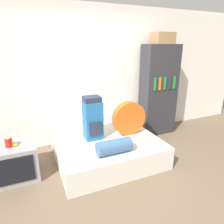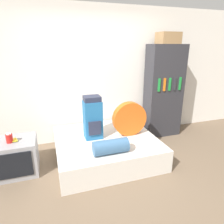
{
  "view_description": "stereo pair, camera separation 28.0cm",
  "coord_description": "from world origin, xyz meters",
  "px_view_note": "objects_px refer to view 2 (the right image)",
  "views": [
    {
      "loc": [
        -1.04,
        -2.13,
        1.88
      ],
      "look_at": [
        0.21,
        0.76,
        0.82
      ],
      "focal_mm": 32.0,
      "sensor_mm": 36.0,
      "label": 1
    },
    {
      "loc": [
        -0.78,
        -2.23,
        1.88
      ],
      "look_at": [
        0.21,
        0.76,
        0.82
      ],
      "focal_mm": 32.0,
      "sensor_mm": 36.0,
      "label": 2
    }
  ],
  "objects_px": {
    "tent_bag": "(129,119)",
    "sleeping_roll": "(111,147)",
    "canister": "(9,138)",
    "cardboard_box": "(168,38)",
    "backpack": "(93,118)",
    "bookshelf": "(164,92)",
    "television": "(16,157)"
  },
  "relations": [
    {
      "from": "sleeping_roll",
      "to": "bookshelf",
      "type": "distance_m",
      "value": 1.92
    },
    {
      "from": "backpack",
      "to": "television",
      "type": "bearing_deg",
      "value": -176.25
    },
    {
      "from": "sleeping_roll",
      "to": "backpack",
      "type": "bearing_deg",
      "value": 101.2
    },
    {
      "from": "cardboard_box",
      "to": "backpack",
      "type": "bearing_deg",
      "value": -164.39
    },
    {
      "from": "bookshelf",
      "to": "cardboard_box",
      "type": "height_order",
      "value": "cardboard_box"
    },
    {
      "from": "television",
      "to": "cardboard_box",
      "type": "distance_m",
      "value": 3.38
    },
    {
      "from": "bookshelf",
      "to": "canister",
      "type": "bearing_deg",
      "value": -168.31
    },
    {
      "from": "backpack",
      "to": "bookshelf",
      "type": "xyz_separation_m",
      "value": [
        1.64,
        0.48,
        0.23
      ]
    },
    {
      "from": "backpack",
      "to": "cardboard_box",
      "type": "relative_size",
      "value": 1.78
    },
    {
      "from": "backpack",
      "to": "television",
      "type": "relative_size",
      "value": 1.18
    },
    {
      "from": "tent_bag",
      "to": "bookshelf",
      "type": "height_order",
      "value": "bookshelf"
    },
    {
      "from": "tent_bag",
      "to": "television",
      "type": "bearing_deg",
      "value": 179.73
    },
    {
      "from": "bookshelf",
      "to": "tent_bag",
      "type": "bearing_deg",
      "value": -150.47
    },
    {
      "from": "backpack",
      "to": "television",
      "type": "distance_m",
      "value": 1.31
    },
    {
      "from": "cardboard_box",
      "to": "bookshelf",
      "type": "bearing_deg",
      "value": 62.84
    },
    {
      "from": "backpack",
      "to": "bookshelf",
      "type": "distance_m",
      "value": 1.72
    },
    {
      "from": "backpack",
      "to": "canister",
      "type": "height_order",
      "value": "backpack"
    },
    {
      "from": "tent_bag",
      "to": "canister",
      "type": "distance_m",
      "value": 1.89
    },
    {
      "from": "canister",
      "to": "cardboard_box",
      "type": "distance_m",
      "value": 3.26
    },
    {
      "from": "canister",
      "to": "backpack",
      "type": "bearing_deg",
      "value": 5.33
    },
    {
      "from": "tent_bag",
      "to": "sleeping_roll",
      "type": "relative_size",
      "value": 1.14
    },
    {
      "from": "television",
      "to": "cardboard_box",
      "type": "relative_size",
      "value": 1.51
    },
    {
      "from": "television",
      "to": "bookshelf",
      "type": "distance_m",
      "value": 3.0
    },
    {
      "from": "backpack",
      "to": "canister",
      "type": "xyz_separation_m",
      "value": [
        -1.27,
        -0.12,
        -0.12
      ]
    },
    {
      "from": "sleeping_roll",
      "to": "television",
      "type": "distance_m",
      "value": 1.46
    },
    {
      "from": "tent_bag",
      "to": "bookshelf",
      "type": "distance_m",
      "value": 1.19
    },
    {
      "from": "canister",
      "to": "cardboard_box",
      "type": "bearing_deg",
      "value": 11.18
    },
    {
      "from": "tent_bag",
      "to": "cardboard_box",
      "type": "xyz_separation_m",
      "value": [
        0.99,
        0.54,
        1.34
      ]
    },
    {
      "from": "television",
      "to": "cardboard_box",
      "type": "bearing_deg",
      "value": 10.6
    },
    {
      "from": "cardboard_box",
      "to": "tent_bag",
      "type": "bearing_deg",
      "value": -151.4
    },
    {
      "from": "canister",
      "to": "bookshelf",
      "type": "relative_size",
      "value": 0.08
    },
    {
      "from": "backpack",
      "to": "canister",
      "type": "bearing_deg",
      "value": -174.67
    }
  ]
}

